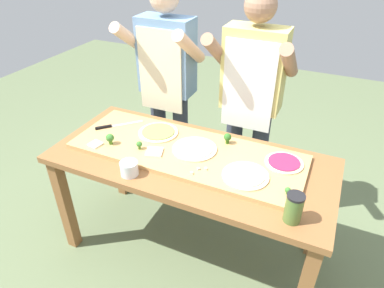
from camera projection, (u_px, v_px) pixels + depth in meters
name	position (u px, v px, depth m)	size (l,w,h in m)	color
ground_plane	(191.00, 247.00, 2.48)	(8.00, 8.00, 0.00)	#60704C
prep_table	(190.00, 172.00, 2.10)	(1.70, 0.75, 0.79)	brown
cutting_board	(186.00, 151.00, 2.09)	(1.43, 0.52, 0.02)	tan
chefs_knife	(113.00, 126.00, 2.31)	(0.24, 0.25, 0.02)	#B7BABF
pizza_whole_cheese_artichoke	(245.00, 175.00, 1.85)	(0.26, 0.26, 0.02)	beige
pizza_whole_white_garlic	(195.00, 149.00, 2.07)	(0.27, 0.27, 0.02)	beige
pizza_whole_pesto_green	(158.00, 132.00, 2.24)	(0.26, 0.26, 0.02)	beige
pizza_whole_beet_magenta	(284.00, 163.00, 1.95)	(0.22, 0.22, 0.02)	beige
pizza_slice_far_right	(95.00, 144.00, 2.12)	(0.07, 0.07, 0.01)	silver
pizza_slice_near_left	(154.00, 152.00, 2.05)	(0.10, 0.10, 0.01)	silver
broccoli_floret_center_right	(288.00, 190.00, 1.73)	(0.03, 0.03, 0.04)	#3F7220
broccoli_floret_center_left	(110.00, 138.00, 2.11)	(0.05, 0.05, 0.07)	#3F7220
broccoli_floret_back_right	(228.00, 138.00, 2.12)	(0.05, 0.05, 0.07)	#366618
broccoli_floret_back_left	(139.00, 145.00, 2.07)	(0.04, 0.04, 0.05)	#3F7220
cheese_crumble_a	(206.00, 169.00, 1.91)	(0.01, 0.01, 0.01)	white
cheese_crumble_b	(191.00, 173.00, 1.87)	(0.01, 0.01, 0.01)	white
cheese_crumble_c	(198.00, 169.00, 1.91)	(0.01, 0.01, 0.01)	silver
flour_cup	(129.00, 169.00, 1.89)	(0.10, 0.10, 0.08)	white
sauce_jar	(294.00, 208.00, 1.58)	(0.09, 0.09, 0.15)	#517033
cook_left	(167.00, 79.00, 2.55)	(0.54, 0.39, 1.67)	#333847
cook_right	(251.00, 95.00, 2.32)	(0.54, 0.39, 1.67)	#333847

